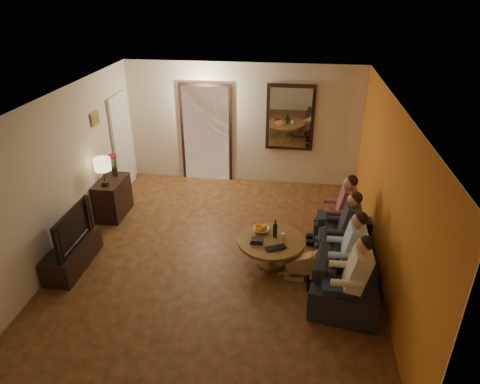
# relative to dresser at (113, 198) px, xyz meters

# --- Properties ---
(floor) EXTENTS (5.00, 6.00, 0.01)m
(floor) POSITION_rel_dresser_xyz_m (2.25, -1.09, -0.36)
(floor) COLOR #3C2710
(floor) RESTS_ON ground
(ceiling) EXTENTS (5.00, 6.00, 0.01)m
(ceiling) POSITION_rel_dresser_xyz_m (2.25, -1.09, 2.24)
(ceiling) COLOR white
(ceiling) RESTS_ON back_wall
(back_wall) EXTENTS (5.00, 0.02, 2.60)m
(back_wall) POSITION_rel_dresser_xyz_m (2.25, 1.91, 0.94)
(back_wall) COLOR beige
(back_wall) RESTS_ON floor
(front_wall) EXTENTS (5.00, 0.02, 2.60)m
(front_wall) POSITION_rel_dresser_xyz_m (2.25, -4.09, 0.94)
(front_wall) COLOR beige
(front_wall) RESTS_ON floor
(left_wall) EXTENTS (0.02, 6.00, 2.60)m
(left_wall) POSITION_rel_dresser_xyz_m (-0.25, -1.09, 0.94)
(left_wall) COLOR beige
(left_wall) RESTS_ON floor
(right_wall) EXTENTS (0.02, 6.00, 2.60)m
(right_wall) POSITION_rel_dresser_xyz_m (4.75, -1.09, 0.94)
(right_wall) COLOR beige
(right_wall) RESTS_ON floor
(orange_accent) EXTENTS (0.01, 6.00, 2.60)m
(orange_accent) POSITION_rel_dresser_xyz_m (4.74, -1.09, 0.94)
(orange_accent) COLOR orange
(orange_accent) RESTS_ON right_wall
(kitchen_doorway) EXTENTS (1.00, 0.06, 2.10)m
(kitchen_doorway) POSITION_rel_dresser_xyz_m (1.45, 1.89, 0.69)
(kitchen_doorway) COLOR #FFE0A5
(kitchen_doorway) RESTS_ON floor
(door_trim) EXTENTS (1.12, 0.04, 2.22)m
(door_trim) POSITION_rel_dresser_xyz_m (1.45, 1.88, 0.69)
(door_trim) COLOR black
(door_trim) RESTS_ON floor
(fridge_glimpse) EXTENTS (0.45, 0.03, 1.70)m
(fridge_glimpse) POSITION_rel_dresser_xyz_m (1.70, 1.90, 0.54)
(fridge_glimpse) COLOR silver
(fridge_glimpse) RESTS_ON floor
(mirror_frame) EXTENTS (1.00, 0.05, 1.40)m
(mirror_frame) POSITION_rel_dresser_xyz_m (3.25, 1.87, 1.14)
(mirror_frame) COLOR black
(mirror_frame) RESTS_ON back_wall
(mirror_glass) EXTENTS (0.86, 0.02, 1.26)m
(mirror_glass) POSITION_rel_dresser_xyz_m (3.25, 1.84, 1.14)
(mirror_glass) COLOR white
(mirror_glass) RESTS_ON back_wall
(white_door) EXTENTS (0.06, 0.85, 2.04)m
(white_door) POSITION_rel_dresser_xyz_m (-0.21, 1.21, 0.66)
(white_door) COLOR white
(white_door) RESTS_ON floor
(framed_art) EXTENTS (0.03, 0.28, 0.24)m
(framed_art) POSITION_rel_dresser_xyz_m (-0.22, 0.21, 1.49)
(framed_art) COLOR #B28C33
(framed_art) RESTS_ON left_wall
(art_canvas) EXTENTS (0.01, 0.22, 0.18)m
(art_canvas) POSITION_rel_dresser_xyz_m (-0.21, 0.21, 1.49)
(art_canvas) COLOR brown
(art_canvas) RESTS_ON left_wall
(dresser) EXTENTS (0.45, 0.82, 0.73)m
(dresser) POSITION_rel_dresser_xyz_m (0.00, 0.00, 0.00)
(dresser) COLOR black
(dresser) RESTS_ON floor
(table_lamp) EXTENTS (0.30, 0.30, 0.54)m
(table_lamp) POSITION_rel_dresser_xyz_m (0.00, -0.22, 0.63)
(table_lamp) COLOR beige
(table_lamp) RESTS_ON dresser
(flower_vase) EXTENTS (0.14, 0.14, 0.44)m
(flower_vase) POSITION_rel_dresser_xyz_m (0.00, 0.22, 0.58)
(flower_vase) COLOR red
(flower_vase) RESTS_ON dresser
(tv_stand) EXTENTS (0.45, 1.19, 0.40)m
(tv_stand) POSITION_rel_dresser_xyz_m (0.00, -1.66, -0.17)
(tv_stand) COLOR black
(tv_stand) RESTS_ON floor
(tv) EXTENTS (1.07, 0.14, 0.62)m
(tv) POSITION_rel_dresser_xyz_m (0.00, -1.66, 0.34)
(tv) COLOR black
(tv) RESTS_ON tv_stand
(sofa) EXTENTS (2.43, 1.29, 0.67)m
(sofa) POSITION_rel_dresser_xyz_m (4.30, -1.37, -0.03)
(sofa) COLOR black
(sofa) RESTS_ON floor
(person_a) EXTENTS (0.60, 0.40, 1.20)m
(person_a) POSITION_rel_dresser_xyz_m (4.20, -2.27, 0.24)
(person_a) COLOR tan
(person_a) RESTS_ON sofa
(person_b) EXTENTS (0.60, 0.40, 1.20)m
(person_b) POSITION_rel_dresser_xyz_m (4.20, -1.67, 0.24)
(person_b) COLOR tan
(person_b) RESTS_ON sofa
(person_c) EXTENTS (0.60, 0.40, 1.20)m
(person_c) POSITION_rel_dresser_xyz_m (4.20, -1.07, 0.24)
(person_c) COLOR tan
(person_c) RESTS_ON sofa
(person_d) EXTENTS (0.60, 0.40, 1.20)m
(person_d) POSITION_rel_dresser_xyz_m (4.20, -0.47, 0.24)
(person_d) COLOR tan
(person_d) RESTS_ON sofa
(dog) EXTENTS (0.58, 0.29, 0.56)m
(dog) POSITION_rel_dresser_xyz_m (3.59, -1.52, -0.08)
(dog) COLOR #AB814F
(dog) RESTS_ON floor
(coffee_table) EXTENTS (1.20, 1.20, 0.45)m
(coffee_table) POSITION_rel_dresser_xyz_m (3.10, -1.19, -0.14)
(coffee_table) COLOR brown
(coffee_table) RESTS_ON floor
(bowl) EXTENTS (0.26, 0.26, 0.06)m
(bowl) POSITION_rel_dresser_xyz_m (2.92, -0.97, 0.12)
(bowl) COLOR white
(bowl) RESTS_ON coffee_table
(oranges) EXTENTS (0.20, 0.20, 0.08)m
(oranges) POSITION_rel_dresser_xyz_m (2.92, -0.97, 0.19)
(oranges) COLOR orange
(oranges) RESTS_ON bowl
(wine_bottle) EXTENTS (0.07, 0.07, 0.31)m
(wine_bottle) POSITION_rel_dresser_xyz_m (3.15, -1.09, 0.24)
(wine_bottle) COLOR black
(wine_bottle) RESTS_ON coffee_table
(wine_glass) EXTENTS (0.06, 0.06, 0.10)m
(wine_glass) POSITION_rel_dresser_xyz_m (3.28, -1.14, 0.14)
(wine_glass) COLOR silver
(wine_glass) RESTS_ON coffee_table
(book_stack) EXTENTS (0.20, 0.15, 0.07)m
(book_stack) POSITION_rel_dresser_xyz_m (2.88, -1.29, 0.12)
(book_stack) COLOR black
(book_stack) RESTS_ON coffee_table
(laptop) EXTENTS (0.39, 0.33, 0.03)m
(laptop) POSITION_rel_dresser_xyz_m (3.20, -1.47, 0.10)
(laptop) COLOR black
(laptop) RESTS_ON coffee_table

